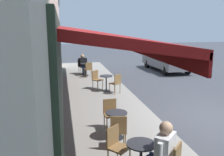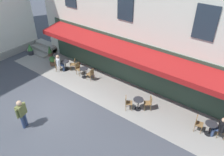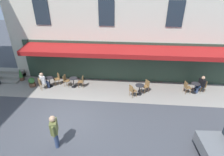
{
  "view_description": "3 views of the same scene",
  "coord_description": "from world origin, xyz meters",
  "px_view_note": "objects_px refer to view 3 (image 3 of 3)",
  "views": [
    {
      "loc": [
        6.85,
        -4.9,
        3.05
      ],
      "look_at": [
        -2.6,
        -2.96,
        0.97
      ],
      "focal_mm": 39.21,
      "sensor_mm": 36.0,
      "label": 1
    },
    {
      "loc": [
        -9.06,
        6.0,
        8.86
      ],
      "look_at": [
        -1.74,
        -3.57,
        0.91
      ],
      "focal_mm": 35.69,
      "sensor_mm": 36.0,
      "label": 2
    },
    {
      "loc": [
        -3.19,
        7.46,
        6.57
      ],
      "look_at": [
        -2.23,
        -3.1,
        1.12
      ],
      "focal_mm": 27.24,
      "sensor_mm": 36.0,
      "label": 3
    }
  ],
  "objects_px": {
    "cafe_table_streetside": "(195,87)",
    "cafe_table_near_entrance": "(73,81)",
    "cafe_chair_wicker_back_row": "(132,90)",
    "potted_plant_by_steps": "(21,75)",
    "cafe_chair_wicker_by_window": "(203,85)",
    "cafe_chair_wicker_facing_street": "(57,78)",
    "cafe_chair_wicker_kerbside": "(146,85)",
    "walking_pedestrian_in_olive": "(54,129)",
    "seated_companion_in_white": "(44,80)",
    "cafe_chair_wicker_near_door": "(66,80)",
    "cafe_table_far_end": "(49,81)",
    "seated_patron_in_black": "(201,84)",
    "cafe_chair_wicker_under_awning": "(41,83)",
    "cafe_chair_wicker_corner_left": "(82,81)",
    "cafe_chair_wicker_corner_right": "(187,86)",
    "cafe_table_mid_terrace": "(139,88)",
    "potted_plant_entrance_left": "(32,82)"
  },
  "relations": [
    {
      "from": "cafe_table_mid_terrace",
      "to": "potted_plant_by_steps",
      "type": "xyz_separation_m",
      "value": [
        9.52,
        -1.29,
        0.0
      ]
    },
    {
      "from": "cafe_chair_wicker_by_window",
      "to": "cafe_chair_wicker_back_row",
      "type": "bearing_deg",
      "value": 12.58
    },
    {
      "from": "cafe_chair_wicker_under_awning",
      "to": "cafe_chair_wicker_by_window",
      "type": "bearing_deg",
      "value": -176.48
    },
    {
      "from": "seated_companion_in_white",
      "to": "cafe_table_far_end",
      "type": "bearing_deg",
      "value": -132.62
    },
    {
      "from": "cafe_chair_wicker_corner_left",
      "to": "cafe_chair_wicker_under_awning",
      "type": "bearing_deg",
      "value": 11.67
    },
    {
      "from": "cafe_table_near_entrance",
      "to": "cafe_chair_wicker_back_row",
      "type": "height_order",
      "value": "cafe_chair_wicker_back_row"
    },
    {
      "from": "cafe_chair_wicker_facing_street",
      "to": "seated_companion_in_white",
      "type": "distance_m",
      "value": 1.06
    },
    {
      "from": "cafe_chair_wicker_by_window",
      "to": "seated_companion_in_white",
      "type": "relative_size",
      "value": 0.69
    },
    {
      "from": "cafe_chair_wicker_back_row",
      "to": "potted_plant_by_steps",
      "type": "bearing_deg",
      "value": -10.42
    },
    {
      "from": "cafe_chair_wicker_back_row",
      "to": "cafe_chair_wicker_by_window",
      "type": "bearing_deg",
      "value": -167.42
    },
    {
      "from": "cafe_chair_wicker_back_row",
      "to": "cafe_chair_wicker_kerbside",
      "type": "height_order",
      "value": "same"
    },
    {
      "from": "cafe_chair_wicker_near_door",
      "to": "cafe_table_streetside",
      "type": "bearing_deg",
      "value": 179.3
    },
    {
      "from": "cafe_chair_wicker_under_awning",
      "to": "cafe_chair_wicker_facing_street",
      "type": "distance_m",
      "value": 1.26
    },
    {
      "from": "cafe_chair_wicker_kerbside",
      "to": "cafe_chair_wicker_corner_right",
      "type": "xyz_separation_m",
      "value": [
        -2.84,
        -0.08,
        0.0
      ]
    },
    {
      "from": "seated_companion_in_white",
      "to": "potted_plant_entrance_left",
      "type": "bearing_deg",
      "value": -10.44
    },
    {
      "from": "cafe_chair_wicker_facing_street",
      "to": "potted_plant_by_steps",
      "type": "distance_m",
      "value": 3.26
    },
    {
      "from": "cafe_chair_wicker_kerbside",
      "to": "cafe_table_streetside",
      "type": "distance_m",
      "value": 3.47
    },
    {
      "from": "cafe_chair_wicker_near_door",
      "to": "cafe_table_mid_terrace",
      "type": "height_order",
      "value": "cafe_chair_wicker_near_door"
    },
    {
      "from": "cafe_chair_wicker_corner_left",
      "to": "cafe_chair_wicker_near_door",
      "type": "relative_size",
      "value": 1.0
    },
    {
      "from": "cafe_chair_wicker_by_window",
      "to": "cafe_table_near_entrance",
      "type": "bearing_deg",
      "value": 0.97
    },
    {
      "from": "cafe_chair_wicker_back_row",
      "to": "potted_plant_by_steps",
      "type": "height_order",
      "value": "potted_plant_by_steps"
    },
    {
      "from": "cafe_chair_wicker_corner_left",
      "to": "cafe_chair_wicker_facing_street",
      "type": "distance_m",
      "value": 2.01
    },
    {
      "from": "cafe_chair_wicker_by_window",
      "to": "potted_plant_by_steps",
      "type": "xyz_separation_m",
      "value": [
        14.08,
        -0.52,
        -0.05
      ]
    },
    {
      "from": "cafe_table_far_end",
      "to": "cafe_chair_wicker_facing_street",
      "type": "distance_m",
      "value": 0.63
    },
    {
      "from": "cafe_chair_wicker_corner_right",
      "to": "walking_pedestrian_in_olive",
      "type": "height_order",
      "value": "walking_pedestrian_in_olive"
    },
    {
      "from": "potted_plant_by_steps",
      "to": "cafe_table_near_entrance",
      "type": "bearing_deg",
      "value": 171.57
    },
    {
      "from": "cafe_table_streetside",
      "to": "seated_companion_in_white",
      "type": "distance_m",
      "value": 11.01
    },
    {
      "from": "cafe_table_streetside",
      "to": "cafe_table_near_entrance",
      "type": "bearing_deg",
      "value": -0.16
    },
    {
      "from": "cafe_chair_wicker_back_row",
      "to": "cafe_chair_wicker_corner_left",
      "type": "bearing_deg",
      "value": -15.01
    },
    {
      "from": "cafe_chair_wicker_under_awning",
      "to": "cafe_chair_wicker_corner_right",
      "type": "bearing_deg",
      "value": -177.71
    },
    {
      "from": "walking_pedestrian_in_olive",
      "to": "seated_companion_in_white",
      "type": "bearing_deg",
      "value": -60.03
    },
    {
      "from": "cafe_table_far_end",
      "to": "seated_companion_in_white",
      "type": "height_order",
      "value": "seated_companion_in_white"
    },
    {
      "from": "cafe_chair_wicker_near_door",
      "to": "potted_plant_by_steps",
      "type": "distance_m",
      "value": 4.02
    },
    {
      "from": "cafe_table_near_entrance",
      "to": "seated_companion_in_white",
      "type": "xyz_separation_m",
      "value": [
        2.12,
        0.4,
        0.21
      ]
    },
    {
      "from": "seated_companion_in_white",
      "to": "potted_plant_entrance_left",
      "type": "distance_m",
      "value": 1.16
    },
    {
      "from": "seated_patron_in_black",
      "to": "potted_plant_by_steps",
      "type": "distance_m",
      "value": 13.89
    },
    {
      "from": "cafe_table_mid_terrace",
      "to": "cafe_table_far_end",
      "type": "relative_size",
      "value": 1.0
    },
    {
      "from": "cafe_chair_wicker_kerbside",
      "to": "cafe_chair_wicker_near_door",
      "type": "bearing_deg",
      "value": -2.94
    },
    {
      "from": "cafe_chair_wicker_back_row",
      "to": "cafe_chair_wicker_corner_right",
      "type": "relative_size",
      "value": 1.0
    },
    {
      "from": "cafe_chair_wicker_kerbside",
      "to": "walking_pedestrian_in_olive",
      "type": "height_order",
      "value": "walking_pedestrian_in_olive"
    },
    {
      "from": "cafe_chair_wicker_near_door",
      "to": "cafe_chair_wicker_back_row",
      "type": "distance_m",
      "value": 5.14
    },
    {
      "from": "cafe_table_far_end",
      "to": "seated_patron_in_black",
      "type": "height_order",
      "value": "seated_patron_in_black"
    },
    {
      "from": "seated_companion_in_white",
      "to": "cafe_chair_wicker_kerbside",
      "type": "bearing_deg",
      "value": -178.6
    },
    {
      "from": "cafe_chair_wicker_by_window",
      "to": "seated_patron_in_black",
      "type": "relative_size",
      "value": 0.71
    },
    {
      "from": "cafe_chair_wicker_corner_left",
      "to": "cafe_chair_wicker_corner_right",
      "type": "xyz_separation_m",
      "value": [
        -7.62,
        0.18,
        0.0
      ]
    },
    {
      "from": "cafe_chair_wicker_by_window",
      "to": "cafe_table_far_end",
      "type": "relative_size",
      "value": 1.21
    },
    {
      "from": "cafe_chair_wicker_near_door",
      "to": "cafe_table_streetside",
      "type": "distance_m",
      "value": 9.5
    },
    {
      "from": "cafe_table_mid_terrace",
      "to": "cafe_chair_wicker_under_awning",
      "type": "bearing_deg",
      "value": -0.4
    },
    {
      "from": "cafe_chair_wicker_facing_street",
      "to": "walking_pedestrian_in_olive",
      "type": "relative_size",
      "value": 0.52
    },
    {
      "from": "cafe_chair_wicker_back_row",
      "to": "cafe_table_streetside",
      "type": "relative_size",
      "value": 1.21
    }
  ]
}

